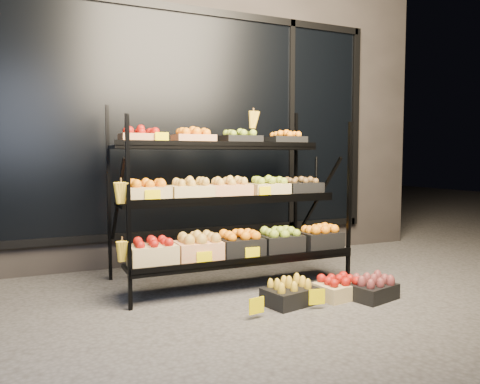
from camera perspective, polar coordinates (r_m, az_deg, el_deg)
name	(u,v)px	position (r m, az deg, el deg)	size (l,w,h in m)	color
ground	(260,300)	(3.96, 2.42, -12.99)	(24.00, 24.00, 0.00)	#514F4C
building	(171,113)	(6.23, -8.40, 9.55)	(6.00, 2.08, 3.50)	#2D2826
display_rack	(230,199)	(4.34, -1.20, -0.85)	(2.18, 1.02, 1.75)	black
tag_floor_a	(257,311)	(3.51, 2.03, -14.29)	(0.13, 0.01, 0.12)	#FFE100
tag_floor_b	(317,302)	(3.76, 9.35, -13.08)	(0.13, 0.01, 0.12)	#FFE100
floor_crate_midleft	(289,293)	(3.84, 6.05, -12.14)	(0.45, 0.37, 0.20)	black
floor_crate_midright	(339,287)	(4.07, 11.92, -11.31)	(0.41, 0.33, 0.19)	#D1B878
floor_crate_right	(373,289)	(4.10, 15.90, -11.25)	(0.43, 0.36, 0.19)	black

